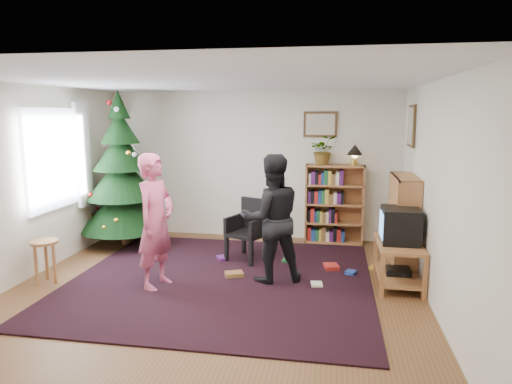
% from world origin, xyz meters
% --- Properties ---
extents(floor, '(5.00, 5.00, 0.00)m').
position_xyz_m(floor, '(0.00, 0.00, 0.00)').
color(floor, brown).
rests_on(floor, ground).
extents(ceiling, '(5.00, 5.00, 0.00)m').
position_xyz_m(ceiling, '(0.00, 0.00, 2.50)').
color(ceiling, white).
rests_on(ceiling, wall_back).
extents(wall_back, '(5.00, 0.02, 2.50)m').
position_xyz_m(wall_back, '(0.00, 2.50, 1.25)').
color(wall_back, silver).
rests_on(wall_back, floor).
extents(wall_front, '(5.00, 0.02, 2.50)m').
position_xyz_m(wall_front, '(0.00, -2.50, 1.25)').
color(wall_front, silver).
rests_on(wall_front, floor).
extents(wall_left, '(0.02, 5.00, 2.50)m').
position_xyz_m(wall_left, '(-2.50, 0.00, 1.25)').
color(wall_left, silver).
rests_on(wall_left, floor).
extents(wall_right, '(0.02, 5.00, 2.50)m').
position_xyz_m(wall_right, '(2.50, 0.00, 1.25)').
color(wall_right, silver).
rests_on(wall_right, floor).
extents(rug, '(3.80, 3.60, 0.02)m').
position_xyz_m(rug, '(0.00, 0.30, 0.01)').
color(rug, black).
rests_on(rug, floor).
extents(window_pane, '(0.04, 1.20, 1.40)m').
position_xyz_m(window_pane, '(-2.47, 0.60, 1.50)').
color(window_pane, silver).
rests_on(window_pane, wall_left).
extents(curtain, '(0.06, 0.35, 1.60)m').
position_xyz_m(curtain, '(-2.43, 1.30, 1.50)').
color(curtain, silver).
rests_on(curtain, wall_left).
extents(picture_back, '(0.55, 0.03, 0.42)m').
position_xyz_m(picture_back, '(1.15, 2.48, 1.95)').
color(picture_back, '#4C3319').
rests_on(picture_back, wall_back).
extents(picture_right, '(0.03, 0.50, 0.60)m').
position_xyz_m(picture_right, '(2.48, 1.75, 1.95)').
color(picture_right, '#4C3319').
rests_on(picture_right, wall_right).
extents(christmas_tree, '(1.37, 1.37, 2.49)m').
position_xyz_m(christmas_tree, '(-1.97, 1.64, 1.04)').
color(christmas_tree, '#3F2816').
rests_on(christmas_tree, rug).
extents(bookshelf_back, '(0.95, 0.30, 1.30)m').
position_xyz_m(bookshelf_back, '(1.41, 2.34, 0.66)').
color(bookshelf_back, '#9D6338').
rests_on(bookshelf_back, floor).
extents(bookshelf_right, '(0.30, 0.95, 1.30)m').
position_xyz_m(bookshelf_right, '(2.34, 1.15, 0.66)').
color(bookshelf_right, '#9D6338').
rests_on(bookshelf_right, floor).
extents(tv_stand, '(0.54, 0.97, 0.55)m').
position_xyz_m(tv_stand, '(2.22, 0.54, 0.33)').
color(tv_stand, '#9D6338').
rests_on(tv_stand, floor).
extents(crt_tv, '(0.46, 0.50, 0.43)m').
position_xyz_m(crt_tv, '(2.22, 0.54, 0.77)').
color(crt_tv, black).
rests_on(crt_tv, tv_stand).
extents(armchair, '(0.65, 0.67, 0.90)m').
position_xyz_m(armchair, '(0.18, 1.23, 0.48)').
color(armchair, black).
rests_on(armchair, rug).
extents(stool, '(0.33, 0.33, 0.56)m').
position_xyz_m(stool, '(-2.17, -0.17, 0.43)').
color(stool, '#9D6338').
rests_on(stool, floor).
extents(person_standing, '(0.53, 0.68, 1.66)m').
position_xyz_m(person_standing, '(-0.73, -0.04, 0.83)').
color(person_standing, '#D1537A').
rests_on(person_standing, rug).
extents(person_by_chair, '(0.97, 0.87, 1.64)m').
position_xyz_m(person_by_chair, '(0.63, 0.40, 0.82)').
color(person_by_chair, black).
rests_on(person_by_chair, rug).
extents(potted_plant, '(0.48, 0.43, 0.48)m').
position_xyz_m(potted_plant, '(1.21, 2.34, 1.54)').
color(potted_plant, gray).
rests_on(potted_plant, bookshelf_back).
extents(table_lamp, '(0.25, 0.25, 0.34)m').
position_xyz_m(table_lamp, '(1.71, 2.34, 1.53)').
color(table_lamp, '#A57F33').
rests_on(table_lamp, bookshelf_back).
extents(floor_clutter, '(2.38, 1.09, 0.08)m').
position_xyz_m(floor_clutter, '(1.00, 0.82, 0.04)').
color(floor_clutter, '#A51E19').
rests_on(floor_clutter, rug).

